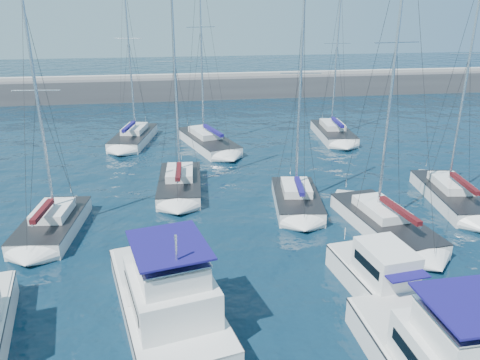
{
  "coord_description": "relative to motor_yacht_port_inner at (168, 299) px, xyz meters",
  "views": [
    {
      "loc": [
        -4.61,
        -18.13,
        13.08
      ],
      "look_at": [
        -0.51,
        8.25,
        3.0
      ],
      "focal_mm": 35.0,
      "sensor_mm": 36.0,
      "label": 1
    }
  ],
  "objects": [
    {
      "name": "ground",
      "position": [
        5.07,
        0.78,
        -1.13
      ],
      "size": [
        220.0,
        220.0,
        0.0
      ],
      "primitive_type": "plane",
      "color": "black",
      "rests_on": "ground"
    },
    {
      "name": "breakwater",
      "position": [
        5.07,
        52.78,
        -0.08
      ],
      "size": [
        160.0,
        6.0,
        4.45
      ],
      "color": "#424244",
      "rests_on": "ground"
    },
    {
      "name": "motor_yacht_port_inner",
      "position": [
        0.0,
        0.0,
        0.0
      ],
      "size": [
        5.72,
        10.05,
        4.69
      ],
      "rotation": [
        0.0,
        0.0,
        0.21
      ],
      "color": "silver",
      "rests_on": "ground"
    },
    {
      "name": "motor_yacht_stbd_outer",
      "position": [
        9.85,
        0.51,
        -0.19
      ],
      "size": [
        3.02,
        6.1,
        3.2
      ],
      "rotation": [
        0.0,
        0.0,
        0.11
      ],
      "color": "silver",
      "rests_on": "ground"
    },
    {
      "name": "sailboat_mid_a",
      "position": [
        -6.88,
        9.71,
        -0.61
      ],
      "size": [
        3.79,
        7.12,
        13.62
      ],
      "rotation": [
        0.0,
        0.0,
        -0.11
      ],
      "color": "silver",
      "rests_on": "ground"
    },
    {
      "name": "sailboat_mid_b",
      "position": [
        1.01,
        15.44,
        -0.6
      ],
      "size": [
        3.54,
        7.76,
        14.95
      ],
      "rotation": [
        0.0,
        0.0,
        -0.06
      ],
      "color": "silver",
      "rests_on": "ground"
    },
    {
      "name": "sailboat_mid_c",
      "position": [
        8.81,
        11.19,
        -0.6
      ],
      "size": [
        3.88,
        7.0,
        14.32
      ],
      "rotation": [
        0.0,
        0.0,
        -0.14
      ],
      "color": "silver",
      "rests_on": "ground"
    },
    {
      "name": "sailboat_mid_d",
      "position": [
        13.16,
        6.9,
        -0.58
      ],
      "size": [
        4.13,
        8.71,
        17.89
      ],
      "rotation": [
        0.0,
        0.0,
        0.12
      ],
      "color": "silver",
      "rests_on": "ground"
    },
    {
      "name": "sailboat_mid_e",
      "position": [
        19.8,
        10.27,
        -0.6
      ],
      "size": [
        4.2,
        8.6,
        16.14
      ],
      "rotation": [
        0.0,
        0.0,
        -0.14
      ],
      "color": "silver",
      "rests_on": "ground"
    },
    {
      "name": "sailboat_back_a",
      "position": [
        -3.13,
        29.29,
        -0.6
      ],
      "size": [
        4.73,
        8.65,
        16.05
      ],
      "rotation": [
        0.0,
        0.0,
        -0.21
      ],
      "color": "silver",
      "rests_on": "ground"
    },
    {
      "name": "sailboat_back_b",
      "position": [
        4.05,
        26.7,
        -0.59
      ],
      "size": [
        5.77,
        10.02,
        17.89
      ],
      "rotation": [
        0.0,
        0.0,
        0.29
      ],
      "color": "silver",
      "rests_on": "ground"
    },
    {
      "name": "sailboat_back_c",
      "position": [
        17.3,
        27.87,
        -0.61
      ],
      "size": [
        3.71,
        8.34,
        15.09
      ],
      "rotation": [
        0.0,
        0.0,
        -0.08
      ],
      "color": "silver",
      "rests_on": "ground"
    }
  ]
}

